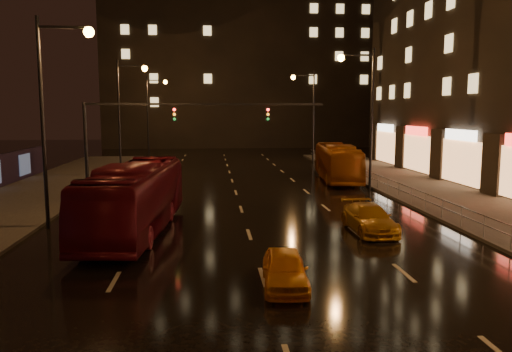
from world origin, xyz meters
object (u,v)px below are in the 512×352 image
Objects in this scene: taxi_near at (285,269)px; taxi_far at (369,218)px; bus_red at (135,198)px; bus_curb at (337,162)px.

taxi_far is (5.06, 7.03, 0.04)m from taxi_near.
bus_red is 11.03m from taxi_far.
bus_curb is at bearing 79.41° from taxi_far.
bus_red reaches higher than taxi_far.
bus_curb is 2.42× the size of taxi_far.
taxi_far reaches higher than taxi_near.
bus_red reaches higher than taxi_near.
taxi_near is at bearing -48.84° from bus_red.
bus_red is 10.02m from taxi_near.
bus_red is at bearing 130.69° from taxi_near.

